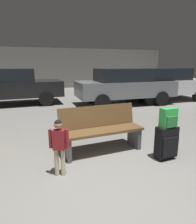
# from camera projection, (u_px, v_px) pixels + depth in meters

# --- Properties ---
(ground_plane) EXTENTS (18.00, 18.00, 0.10)m
(ground_plane) POSITION_uv_depth(u_px,v_px,m) (66.00, 122.00, 6.27)
(ground_plane) COLOR gray
(garage_back_wall) EXTENTS (18.00, 0.12, 2.80)m
(garage_back_wall) POSITION_uv_depth(u_px,v_px,m) (46.00, 68.00, 14.16)
(garage_back_wall) COLOR slate
(garage_back_wall) RESTS_ON ground_plane
(bench) EXTENTS (1.65, 0.69, 0.89)m
(bench) POSITION_uv_depth(u_px,v_px,m) (101.00, 130.00, 3.94)
(bench) COLOR brown
(bench) RESTS_ON ground_plane
(suitcase) EXTENTS (0.40, 0.27, 0.60)m
(suitcase) POSITION_uv_depth(u_px,v_px,m) (166.00, 142.00, 3.62)
(suitcase) COLOR black
(suitcase) RESTS_ON ground_plane
(backpack_bright) EXTENTS (0.30, 0.22, 0.34)m
(backpack_bright) POSITION_uv_depth(u_px,v_px,m) (169.00, 118.00, 3.52)
(backpack_bright) COLOR green
(backpack_bright) RESTS_ON suitcase
(child) EXTENTS (0.29, 0.22, 0.89)m
(child) POSITION_uv_depth(u_px,v_px,m) (59.00, 142.00, 3.02)
(child) COLOR beige
(child) RESTS_ON ground_plane
(parked_car_side) EXTENTS (4.17, 1.95, 1.51)m
(parked_car_side) POSITION_uv_depth(u_px,v_px,m) (164.00, 83.00, 9.47)
(parked_car_side) COLOR silver
(parked_car_side) RESTS_ON ground_plane
(parked_car_near) EXTENTS (4.10, 1.80, 1.51)m
(parked_car_near) POSITION_uv_depth(u_px,v_px,m) (124.00, 85.00, 8.61)
(parked_car_near) COLOR slate
(parked_car_near) RESTS_ON ground_plane
(parked_car_far) EXTENTS (4.17, 1.94, 1.51)m
(parked_car_far) POSITION_uv_depth(u_px,v_px,m) (11.00, 86.00, 8.48)
(parked_car_far) COLOR black
(parked_car_far) RESTS_ON ground_plane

